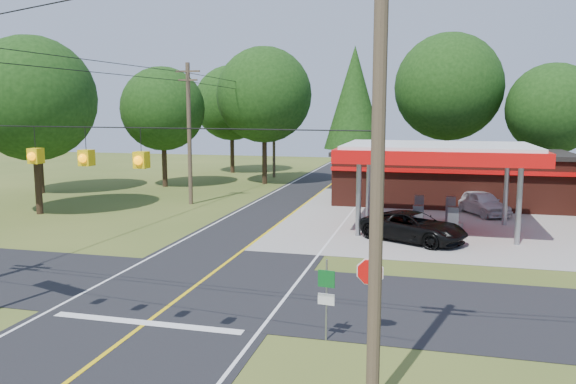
% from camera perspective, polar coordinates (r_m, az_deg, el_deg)
% --- Properties ---
extents(ground, '(120.00, 120.00, 0.00)m').
position_cam_1_polar(ground, '(21.92, -9.72, -9.68)').
color(ground, '#3F531D').
rests_on(ground, ground).
extents(main_highway, '(8.00, 120.00, 0.02)m').
position_cam_1_polar(main_highway, '(21.92, -9.72, -9.66)').
color(main_highway, black).
rests_on(main_highway, ground).
extents(cross_road, '(70.00, 7.00, 0.02)m').
position_cam_1_polar(cross_road, '(21.92, -9.72, -9.65)').
color(cross_road, black).
rests_on(cross_road, ground).
extents(lane_center_yellow, '(0.15, 110.00, 0.00)m').
position_cam_1_polar(lane_center_yellow, '(21.92, -9.72, -9.62)').
color(lane_center_yellow, yellow).
rests_on(lane_center_yellow, main_highway).
extents(gas_canopy, '(10.60, 7.40, 4.88)m').
position_cam_1_polar(gas_canopy, '(32.12, 14.92, 3.66)').
color(gas_canopy, gray).
rests_on(gas_canopy, ground).
extents(convenience_store, '(16.40, 7.55, 3.80)m').
position_cam_1_polar(convenience_store, '(42.31, 16.00, 1.49)').
color(convenience_store, '#501F16').
rests_on(convenience_store, ground).
extents(utility_pole_near_right, '(1.80, 0.30, 11.50)m').
position_cam_1_polar(utility_pole_near_right, '(12.10, 9.14, 4.52)').
color(utility_pole_near_right, '#473828').
rests_on(utility_pole_near_right, ground).
extents(utility_pole_far_left, '(1.80, 0.30, 10.00)m').
position_cam_1_polar(utility_pole_far_left, '(40.59, -10.00, 6.06)').
color(utility_pole_far_left, '#473828').
rests_on(utility_pole_far_left, ground).
extents(utility_pole_north, '(0.30, 0.30, 9.50)m').
position_cam_1_polar(utility_pole_north, '(56.12, -1.44, 6.33)').
color(utility_pole_north, '#473828').
rests_on(utility_pole_north, ground).
extents(overhead_beacons, '(17.04, 2.04, 1.03)m').
position_cam_1_polar(overhead_beacons, '(16.16, -22.23, 5.85)').
color(overhead_beacons, black).
rests_on(overhead_beacons, ground).
extents(treeline_backdrop, '(70.27, 51.59, 13.30)m').
position_cam_1_polar(treeline_backdrop, '(43.73, 4.00, 9.32)').
color(treeline_backdrop, '#332316').
rests_on(treeline_backdrop, ground).
extents(suv_car, '(7.35, 7.35, 1.52)m').
position_cam_1_polar(suv_car, '(29.64, 12.66, -3.50)').
color(suv_car, black).
rests_on(suv_car, ground).
extents(sedan_car, '(6.13, 6.13, 1.54)m').
position_cam_1_polar(sedan_car, '(38.38, 19.11, -1.06)').
color(sedan_car, silver).
rests_on(sedan_car, ground).
extents(octagonal_stop_sign, '(0.85, 0.13, 2.46)m').
position_cam_1_polar(octagonal_stop_sign, '(16.82, 8.31, -8.70)').
color(octagonal_stop_sign, gray).
rests_on(octagonal_stop_sign, ground).
extents(route_sign_post, '(0.50, 0.12, 2.46)m').
position_cam_1_polar(route_sign_post, '(16.60, 3.91, -10.16)').
color(route_sign_post, gray).
rests_on(route_sign_post, ground).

